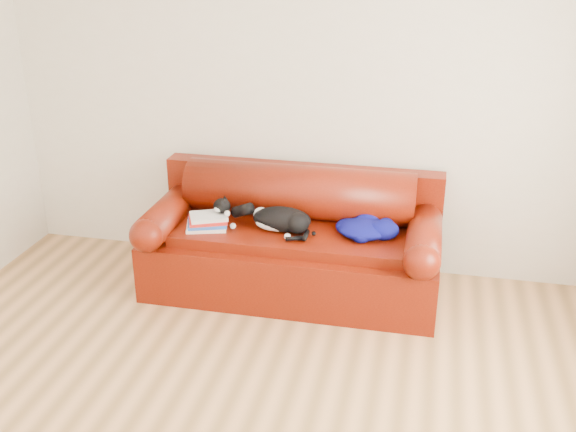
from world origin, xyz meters
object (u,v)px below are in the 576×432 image
(sofa_base, at_px, (292,260))
(book_stack, at_px, (208,221))
(cat, at_px, (280,220))
(blanket, at_px, (366,228))

(sofa_base, xyz_separation_m, book_stack, (-0.59, -0.13, 0.31))
(cat, relative_size, blanket, 1.14)
(sofa_base, relative_size, blanket, 4.24)
(sofa_base, distance_m, blanket, 0.62)
(book_stack, distance_m, cat, 0.53)
(blanket, bearing_deg, cat, -175.17)
(sofa_base, bearing_deg, book_stack, -167.48)
(cat, bearing_deg, blanket, 27.90)
(sofa_base, xyz_separation_m, cat, (-0.07, -0.07, 0.35))
(book_stack, relative_size, cat, 0.58)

